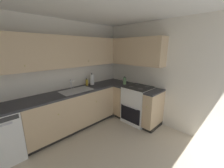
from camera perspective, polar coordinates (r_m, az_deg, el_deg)
The scene contains 14 objects.
wall_back at distance 3.23m, azimuth -26.35°, elevation 2.14°, with size 4.20×0.05×2.43m, color silver.
wall_right at distance 3.43m, azimuth 19.85°, elevation 3.44°, with size 0.05×3.24×2.43m, color silver.
lower_cabinets_back at distance 3.34m, azimuth -16.05°, elevation -10.62°, with size 2.06×0.62×0.87m.
countertop_back at distance 3.17m, azimuth -16.62°, elevation -3.31°, with size 3.26×0.60×0.04m, color #2D2D33.
lower_cabinets_right at distance 3.58m, azimuth 10.34°, elevation -8.50°, with size 0.62×1.11×0.87m.
countertop_right at distance 3.43m, azimuth 10.65°, elevation -1.62°, with size 0.60×1.11×0.03m.
oven_range at distance 3.58m, azimuth 10.74°, elevation -8.17°, with size 0.68×0.62×1.05m.
upper_cabinets_back at distance 3.09m, azimuth -21.74°, elevation 12.14°, with size 2.94×0.34×0.65m.
upper_cabinets_right at distance 3.60m, azimuth 8.37°, elevation 13.19°, with size 0.32×1.66×0.65m.
sink at distance 3.21m, azimuth -14.41°, elevation -3.36°, with size 0.70×0.40×0.10m.
faucet at distance 3.34m, azimuth -16.36°, elevation 0.26°, with size 0.07×0.16×0.22m.
soap_bottle at distance 3.57m, azimuth -10.38°, elevation 0.67°, with size 0.06×0.06×0.18m.
paper_towel_roll at distance 3.63m, azimuth -8.28°, elevation 1.78°, with size 0.11×0.11×0.32m.
oil_bottle at distance 3.65m, azimuth 5.25°, elevation 1.36°, with size 0.08×0.08×0.20m.
Camera 1 is at (-0.99, -1.42, 1.82)m, focal length 22.11 mm.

